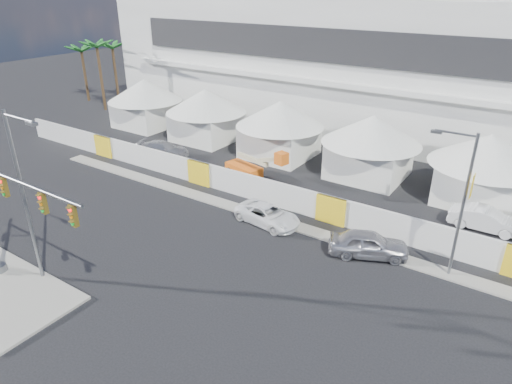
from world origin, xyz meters
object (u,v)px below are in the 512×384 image
Objects in this scene: lot_car_c at (163,149)px; streetlight_curb at (461,197)px; lot_car_a at (486,219)px; traffic_mast at (1,215)px; boom_lift at (250,168)px; streetlight_median at (24,188)px; sedan_silver at (369,244)px; pickup_curb at (268,215)px.

streetlight_curb reaches higher than lot_car_c.
lot_car_a is 0.49× the size of traffic_mast.
boom_lift is at bearing 93.26° from lot_car_a.
traffic_mast is at bearing -143.82° from streetlight_curb.
boom_lift is (-17.54, 5.41, -4.08)m from streetlight_curb.
lot_car_a is 0.49× the size of streetlight_median.
streetlight_median is at bearing -144.85° from streetlight_curb.
lot_car_a is 18.54m from boom_lift.
lot_car_c is 0.50× the size of streetlight_median.
sedan_silver is 0.99× the size of pickup_curb.
pickup_curb is at bearing 65.34° from sedan_silver.
lot_car_c is (-23.07, 5.81, -0.11)m from sedan_silver.
streetlight_curb is at bearing 36.18° from traffic_mast.
sedan_silver is 20.81m from traffic_mast.
lot_car_c is at bearing 169.37° from streetlight_curb.
pickup_curb is 0.51× the size of traffic_mast.
streetlight_median is at bearing 106.55° from sedan_silver.
lot_car_c is at bearing 51.07° from sedan_silver.
sedan_silver is 0.56× the size of streetlight_curb.
streetlight_curb is (4.50, 0.63, 4.17)m from sedan_silver.
boom_lift is at bearing 162.86° from streetlight_curb.
lot_car_a is at bearing 18.33° from boom_lift.
streetlight_curb is (27.57, -5.17, 4.28)m from lot_car_c.
sedan_silver is at bearing -11.24° from boom_lift.
streetlight_median is 19.37m from boom_lift.
streetlight_curb reaches higher than traffic_mast.
boom_lift is at bearing 40.33° from sedan_silver.
pickup_curb is at bearing 119.19° from lot_car_a.
traffic_mast is 1.12× the size of streetlight_curb.
traffic_mast is at bearing 157.18° from pickup_curb.
boom_lift reaches higher than pickup_curb.
lot_car_c is (-28.51, -1.76, -0.07)m from lot_car_a.
pickup_curb is 16.25m from traffic_mast.
traffic_mast is (-15.19, -13.76, 3.60)m from sedan_silver.
lot_car_c is 10.04m from boom_lift.
lot_car_c reaches higher than pickup_curb.
streetlight_median is (-7.02, -12.65, 5.06)m from pickup_curb.
streetlight_median reaches higher than streetlight_curb.
pickup_curb is 0.99× the size of lot_car_c.
traffic_mast reaches higher than pickup_curb.
sedan_silver is 23.79m from lot_car_c.
boom_lift is (1.35, 18.71, -4.82)m from streetlight_median.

